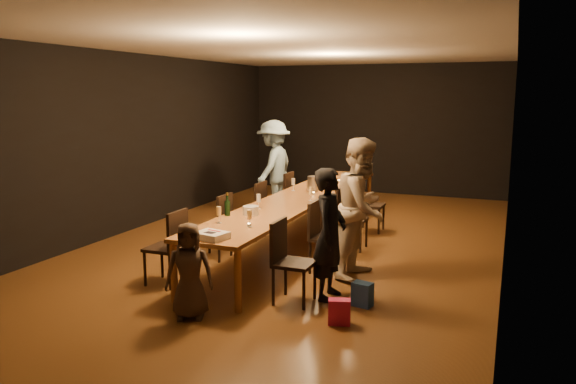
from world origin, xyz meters
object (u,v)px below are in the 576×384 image
at_px(chair_right_3, 371,204).
at_px(table, 299,199).
at_px(champagne_bottle, 227,204).
at_px(birthday_cake, 211,235).
at_px(chair_left_1, 214,226).
at_px(chair_right_0, 294,262).
at_px(woman_tan, 362,208).
at_px(ice_bucket, 314,183).
at_px(chair_left_0, 165,247).
at_px(chair_left_3, 279,197).
at_px(child, 189,271).
at_px(plate_stack, 251,211).
at_px(woman_birthday, 330,234).
at_px(chair_right_1, 328,237).
at_px(chair_left_2, 250,210).
at_px(chair_right_2, 352,219).
at_px(man_blue, 274,167).

bearing_deg(chair_right_3, table, -35.31).
bearing_deg(champagne_bottle, birthday_cake, -70.46).
bearing_deg(birthday_cake, chair_left_1, 130.58).
xyz_separation_m(chair_right_0, woman_tan, (0.45, 1.19, 0.43)).
height_order(chair_right_0, ice_bucket, ice_bucket).
height_order(chair_left_0, chair_left_3, same).
xyz_separation_m(chair_left_0, woman_tan, (2.15, 1.19, 0.43)).
xyz_separation_m(chair_left_0, child, (0.85, -0.81, 0.04)).
bearing_deg(plate_stack, chair_right_0, -42.52).
bearing_deg(chair_left_0, woman_birthday, -81.88).
bearing_deg(child, chair_right_1, 42.18).
xyz_separation_m(chair_right_0, chair_left_2, (-1.70, 2.40, 0.00)).
bearing_deg(chair_left_3, chair_right_2, -125.22).
height_order(chair_right_1, woman_birthday, woman_birthday).
bearing_deg(chair_right_0, child, -46.37).
bearing_deg(chair_right_1, woman_tan, 89.36).
bearing_deg(birthday_cake, champagne_bottle, 121.27).
xyz_separation_m(chair_right_1, child, (-0.85, -2.01, 0.04)).
distance_m(chair_right_0, woman_birthday, 0.52).
distance_m(chair_right_3, chair_left_2, 2.08).
bearing_deg(chair_left_1, chair_right_0, -125.22).
relative_size(chair_right_3, chair_left_0, 1.00).
bearing_deg(man_blue, woman_birthday, 32.42).
relative_size(chair_right_2, man_blue, 0.51).
xyz_separation_m(woman_birthday, plate_stack, (-1.27, 0.59, 0.06)).
bearing_deg(woman_birthday, ice_bucket, 22.24).
bearing_deg(table, man_blue, 123.33).
xyz_separation_m(woman_birthday, man_blue, (-2.44, 4.05, 0.16)).
xyz_separation_m(chair_right_0, plate_stack, (-0.96, 0.88, 0.34)).
distance_m(chair_right_1, plate_stack, 1.07).
relative_size(table, chair_right_1, 6.45).
bearing_deg(chair_left_1, table, -35.31).
distance_m(chair_left_1, chair_left_2, 1.20).
bearing_deg(chair_right_0, chair_right_1, 180.00).
height_order(chair_right_3, man_blue, man_blue).
bearing_deg(chair_left_1, man_blue, 7.66).
height_order(woman_birthday, plate_stack, woman_birthday).
height_order(chair_left_0, child, child).
bearing_deg(ice_bucket, man_blue, 133.95).
relative_size(chair_right_3, woman_tan, 0.52).
bearing_deg(woman_birthday, chair_right_0, 131.61).
bearing_deg(plate_stack, champagne_bottle, -150.27).
relative_size(chair_right_0, birthday_cake, 2.43).
distance_m(chair_left_3, woman_birthday, 3.89).
relative_size(chair_left_2, plate_stack, 4.39).
bearing_deg(chair_left_0, man_blue, 5.55).
bearing_deg(champagne_bottle, chair_left_2, 106.04).
relative_size(chair_right_0, child, 0.92).
height_order(chair_left_3, woman_birthday, woman_birthday).
bearing_deg(woman_tan, chair_right_3, 19.25).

